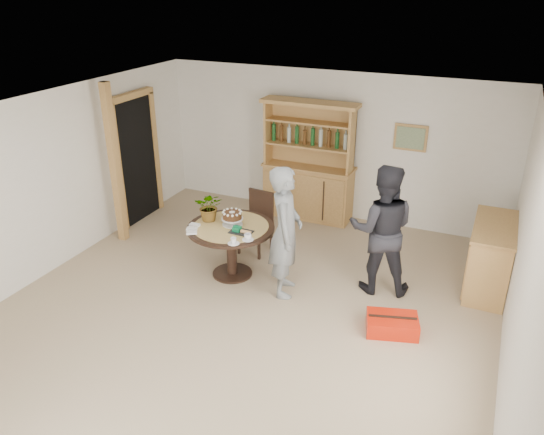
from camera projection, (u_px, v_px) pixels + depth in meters
The scene contains 17 objects.
ground at pixel (239, 318), 6.58m from camera, with size 7.00×7.00×0.00m, color tan.
room_shell at pixel (235, 187), 5.86m from camera, with size 6.04×7.04×2.52m.
doorway at pixel (136, 157), 8.86m from camera, with size 0.13×1.10×2.18m.
pine_post at pixel (115, 165), 8.05m from camera, with size 0.12×0.12×2.50m, color tan.
hutch at pixel (308, 179), 9.09m from camera, with size 1.62×0.54×2.04m.
sideboard at pixel (490, 257), 7.03m from camera, with size 0.54×1.26×0.94m.
dining_table at pixel (231, 236), 7.30m from camera, with size 1.20×1.20×0.76m.
dining_chair at pixel (258, 218), 8.01m from camera, with size 0.46×0.46×0.95m.
birthday_cake at pixel (232, 216), 7.22m from camera, with size 0.30×0.30×0.20m.
flower_vase at pixel (210, 206), 7.31m from camera, with size 0.38×0.33×0.42m, color #3F7233.
gift_tray at pixel (241, 231), 7.04m from camera, with size 0.30×0.20×0.08m.
coffee_cup_a at pixel (248, 237), 6.83m from camera, with size 0.15×0.15×0.09m.
coffee_cup_b at pixel (233, 241), 6.74m from camera, with size 0.15×0.15×0.08m.
napkins at pixel (193, 229), 7.12m from camera, with size 0.24×0.33×0.03m.
teen_boy at pixel (285, 232), 6.78m from camera, with size 0.64×0.42×1.77m, color slate.
adult_person at pixel (382, 230), 6.85m from camera, with size 0.86×0.67×1.76m, color black.
red_suitcase at pixel (392, 324), 6.29m from camera, with size 0.69×0.55×0.21m.
Camera 1 is at (2.60, -4.82, 3.87)m, focal length 35.00 mm.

